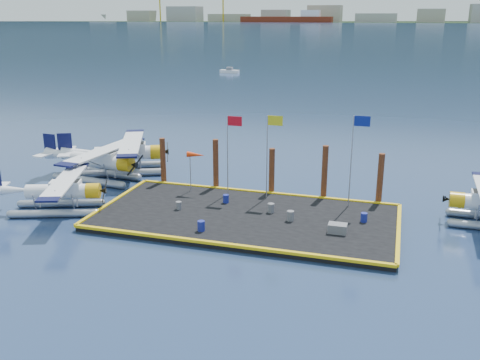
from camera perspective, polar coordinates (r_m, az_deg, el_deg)
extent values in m
plane|color=navy|center=(36.48, 0.60, -4.35)|extent=(4000.00, 4000.00, 0.00)
cube|color=black|center=(36.41, 0.60, -4.05)|extent=(20.00, 10.00, 0.40)
cube|color=black|center=(1132.70, 16.91, 15.93)|extent=(3000.00, 500.00, 0.30)
cube|color=#571A0C|center=(912.50, 4.95, 16.67)|extent=(150.00, 22.00, 10.00)
cube|color=white|center=(904.99, 7.55, 17.15)|extent=(30.00, 16.00, 12.00)
cylinder|color=yellow|center=(1022.18, -8.53, 17.62)|extent=(2.40, 2.40, 44.00)
cylinder|color=yellow|center=(977.85, -1.82, 17.82)|extent=(2.40, 2.40, 44.00)
cone|color=black|center=(1574.21, 3.68, 16.80)|extent=(1400.00, 1400.00, 520.00)
cone|color=black|center=(1583.75, 15.19, 16.26)|extent=(1300.00, 1300.00, 430.00)
cylinder|color=#8E929B|center=(40.99, -18.54, -2.38)|extent=(5.66, 2.47, 0.56)
cylinder|color=#8E929B|center=(39.13, -19.32, -3.40)|extent=(5.66, 2.47, 0.56)
cylinder|color=white|center=(39.61, -18.84, -1.16)|extent=(4.45, 2.43, 1.03)
cube|color=white|center=(39.35, -18.10, -0.70)|extent=(2.29, 1.66, 0.84)
cube|color=black|center=(39.23, -17.73, -0.43)|extent=(1.57, 1.37, 0.52)
cylinder|color=#D79F0B|center=(39.00, -15.40, -1.12)|extent=(1.25, 1.34, 1.09)
cube|color=black|center=(38.83, -14.25, -1.11)|extent=(0.75, 1.98, 1.05)
cube|color=white|center=(39.22, -18.16, -0.05)|extent=(4.15, 8.42, 0.11)
cube|color=#0A0C35|center=(42.96, -16.81, 1.56)|extent=(1.61, 1.27, 0.12)
cube|color=#0A0C35|center=(35.54, -19.79, -1.98)|extent=(1.61, 1.27, 0.12)
cylinder|color=#8E929B|center=(47.52, -14.17, 0.72)|extent=(6.64, 1.27, 0.64)
cylinder|color=#8E929B|center=(45.74, -15.88, -0.07)|extent=(6.64, 1.27, 0.64)
cylinder|color=white|center=(46.11, -14.94, 2.01)|extent=(5.04, 1.64, 1.17)
cube|color=white|center=(45.64, -14.33, 2.39)|extent=(2.45, 1.39, 0.96)
cube|color=black|center=(45.41, -14.02, 2.61)|extent=(1.59, 1.26, 0.59)
cylinder|color=#D79F0B|center=(44.53, -12.08, 1.68)|extent=(1.18, 1.33, 1.24)
cube|color=black|center=(44.04, -11.10, 1.57)|extent=(0.29, 2.37, 1.20)
cube|color=white|center=(45.51, -14.38, 3.04)|extent=(2.52, 9.70, 0.13)
cube|color=#0A0C35|center=(49.15, -11.24, 4.29)|extent=(1.68, 1.11, 0.14)
cube|color=#0A0C35|center=(42.06, -18.04, 1.57)|extent=(1.68, 1.11, 0.14)
cube|color=#0A0C35|center=(48.95, -19.63, 3.62)|extent=(1.18, 0.24, 1.81)
cube|color=white|center=(49.04, -19.46, 2.82)|extent=(1.30, 3.70, 0.11)
cylinder|color=#8E929B|center=(49.52, -12.25, 1.53)|extent=(6.42, 3.28, 0.65)
cylinder|color=#8E929B|center=(47.24, -12.50, 0.75)|extent=(6.42, 3.28, 0.65)
cylinder|color=white|center=(47.98, -12.22, 2.83)|extent=(5.10, 3.10, 1.19)
cube|color=white|center=(47.83, -11.48, 3.31)|extent=(2.66, 2.04, 0.98)
cube|color=black|center=(47.76, -11.10, 3.57)|extent=(1.85, 1.65, 0.60)
cylinder|color=#D79F0B|center=(47.79, -8.86, 2.97)|extent=(1.50, 1.59, 1.26)
cube|color=black|center=(47.76, -7.75, 3.01)|extent=(1.02, 2.24, 1.22)
cube|color=white|center=(47.71, -11.52, 3.94)|extent=(5.38, 9.60, 0.13)
cube|color=#0A0C35|center=(52.24, -11.14, 5.11)|extent=(1.88, 1.54, 0.14)
cube|color=#0A0C35|center=(43.20, -11.97, 2.52)|extent=(1.88, 1.54, 0.14)
cube|color=#0A0C35|center=(48.50, -18.18, 3.70)|extent=(1.15, 0.60, 1.84)
cube|color=white|center=(48.64, -17.98, 2.90)|extent=(2.37, 3.77, 0.11)
cylinder|color=#D79F0B|center=(38.60, 22.12, -1.99)|extent=(0.97, 1.11, 1.09)
cube|color=black|center=(38.54, 20.95, -1.88)|extent=(0.11, 2.09, 1.06)
cylinder|color=slate|center=(37.57, -6.55, -2.71)|extent=(0.39, 0.39, 0.55)
cylinder|color=slate|center=(35.43, 5.40, -3.82)|extent=(0.48, 0.48, 0.67)
cylinder|color=slate|center=(36.78, 3.32, -2.99)|extent=(0.45, 0.45, 0.64)
cylinder|color=navy|center=(33.75, -4.17, -4.90)|extent=(0.47, 0.47, 0.66)
cylinder|color=navy|center=(36.02, 13.08, -3.91)|extent=(0.43, 0.43, 0.61)
cylinder|color=navy|center=(38.60, -1.51, -2.01)|extent=(0.42, 0.42, 0.59)
cube|color=slate|center=(33.96, 10.36, -5.09)|extent=(1.16, 0.77, 0.58)
cylinder|color=#9897A0|center=(39.57, -1.33, 2.58)|extent=(0.08, 0.08, 6.00)
cube|color=red|center=(38.82, -0.58, 6.30)|extent=(1.10, 0.03, 0.70)
cylinder|color=#9897A0|center=(38.75, 2.89, 2.39)|extent=(0.08, 0.08, 6.20)
cube|color=gold|center=(38.01, 3.76, 6.34)|extent=(1.10, 0.03, 0.70)
cylinder|color=#9897A0|center=(37.79, 11.76, 1.89)|extent=(0.08, 0.08, 6.50)
cube|color=navy|center=(37.11, 12.88, 6.14)|extent=(1.10, 0.03, 0.70)
cylinder|color=#9897A0|center=(40.97, -5.31, 0.85)|extent=(0.07, 0.07, 3.00)
cone|color=#ED370D|center=(40.42, -4.71, 2.69)|extent=(1.40, 0.44, 0.44)
cylinder|color=#3F1F12|center=(43.52, -8.20, 1.86)|extent=(0.44, 0.44, 4.00)
cylinder|color=#3F1F12|center=(41.84, -2.60, 1.54)|extent=(0.44, 0.44, 4.20)
cylinder|color=#3F1F12|center=(40.69, 3.40, 0.77)|extent=(0.44, 0.44, 3.80)
cylinder|color=#3F1F12|center=(39.93, 9.00, 0.64)|extent=(0.44, 0.44, 4.30)
cylinder|color=#3F1F12|center=(39.68, 14.71, -0.06)|extent=(0.44, 0.44, 4.00)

